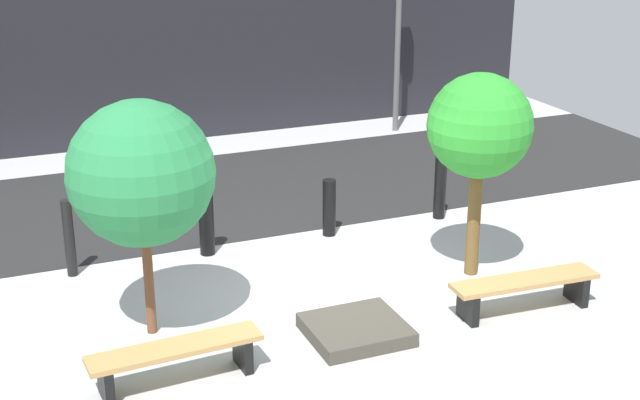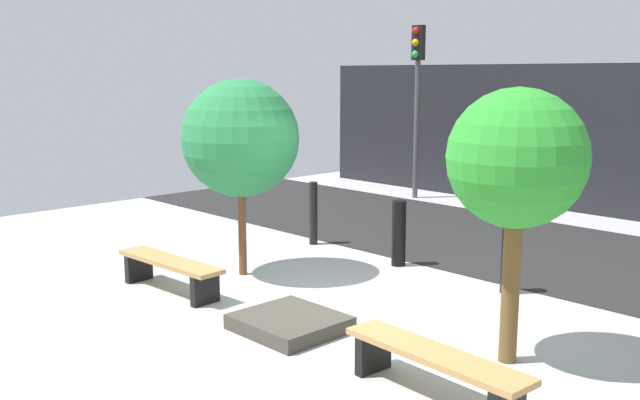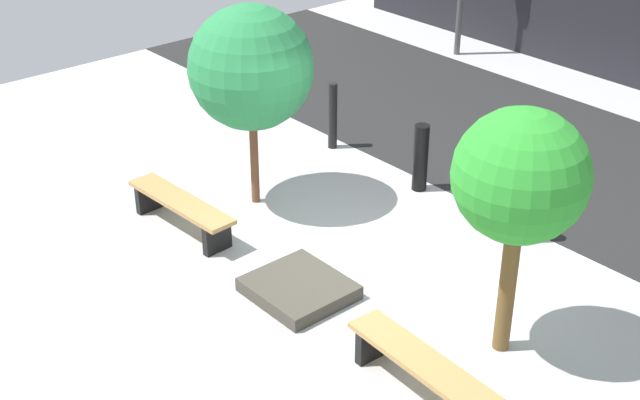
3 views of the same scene
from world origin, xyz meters
name	(u,v)px [view 2 (image 2 of 3)]	position (x,y,z in m)	size (l,w,h in m)	color
ground_plane	(349,311)	(0.00, 0.00, 0.00)	(18.00, 18.00, 0.00)	#ACACAC
road_strip	(536,249)	(0.00, 4.51, 0.01)	(18.00, 4.36, 0.01)	black
building_facade	(638,142)	(0.00, 8.27, 1.55)	(16.20, 0.50, 3.10)	black
bench_left	(170,268)	(-2.20, -1.17, 0.33)	(1.89, 0.50, 0.45)	black
bench_right	(434,364)	(2.20, -1.17, 0.33)	(1.93, 0.51, 0.45)	black
planter_bed	(290,323)	(0.00, -0.97, 0.09)	(1.13, 1.04, 0.17)	#433F36
tree_behind_left_bench	(240,139)	(-2.20, 0.06, 1.99)	(1.67, 1.67, 2.83)	brown
tree_behind_right_bench	(517,161)	(2.20, 0.06, 2.06)	(1.38, 1.38, 2.78)	brown
bollard_far_left	(313,213)	(-2.85, 2.08, 0.54)	(0.14, 0.14, 1.08)	black
bollard_left	(399,233)	(-0.95, 2.08, 0.50)	(0.22, 0.22, 1.01)	black
bollard_center	(509,261)	(0.95, 2.08, 0.44)	(0.20, 0.20, 0.88)	black
traffic_light_west	(417,81)	(-4.58, 6.97, 2.73)	(0.28, 0.27, 3.97)	#4A4A4A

